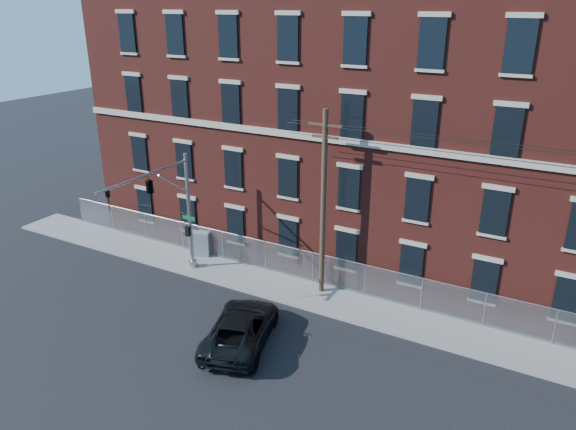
% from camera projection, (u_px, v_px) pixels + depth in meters
% --- Properties ---
extents(ground, '(140.00, 140.00, 0.00)m').
position_uv_depth(ground, '(234.00, 333.00, 26.09)').
color(ground, black).
rests_on(ground, ground).
extents(sidewalk, '(65.00, 3.00, 0.12)m').
position_uv_depth(sidewalk, '(512.00, 349.00, 24.74)').
color(sidewalk, gray).
rests_on(sidewalk, ground).
extents(mill_building, '(55.30, 14.32, 16.30)m').
position_uv_depth(mill_building, '(559.00, 137.00, 29.05)').
color(mill_building, maroon).
rests_on(mill_building, ground).
extents(chain_link_fence, '(59.06, 0.06, 1.85)m').
position_uv_depth(chain_link_fence, '(519.00, 317.00, 25.43)').
color(chain_link_fence, '#A5A8AD').
rests_on(chain_link_fence, ground).
extents(traffic_signal_mast, '(0.90, 6.75, 7.00)m').
position_uv_depth(traffic_signal_mast, '(159.00, 195.00, 28.59)').
color(traffic_signal_mast, '#9EA0A5').
rests_on(traffic_signal_mast, ground).
extents(utility_pole_near, '(1.80, 0.28, 10.00)m').
position_uv_depth(utility_pole_near, '(323.00, 201.00, 27.80)').
color(utility_pole_near, '#473523').
rests_on(utility_pole_near, ground).
extents(pickup_truck, '(4.14, 6.21, 1.58)m').
position_uv_depth(pickup_truck, '(241.00, 328.00, 25.10)').
color(pickup_truck, black).
rests_on(pickup_truck, ground).
extents(utility_cabinet, '(1.38, 1.03, 1.55)m').
position_uv_depth(utility_cabinet, '(200.00, 244.00, 33.62)').
color(utility_cabinet, gray).
rests_on(utility_cabinet, sidewalk).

